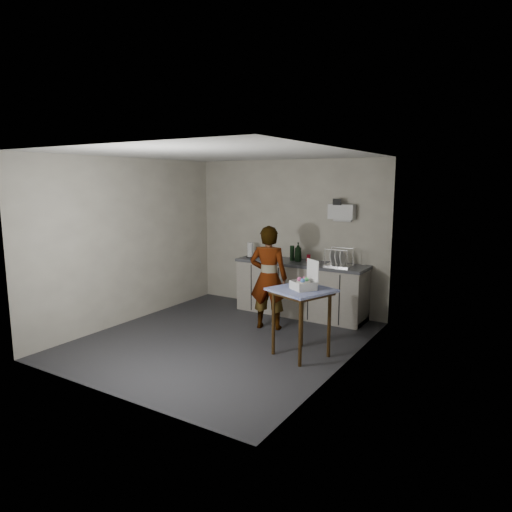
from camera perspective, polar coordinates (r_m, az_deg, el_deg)
The scene contains 15 objects.
ground at distance 6.64m, azimuth -4.23°, elevation -10.40°, with size 4.00×4.00×0.00m, color #2D2D32.
wall_back at distance 8.00m, azimuth 4.05°, elevation 2.61°, with size 3.60×0.02×2.60m, color #B1AB9A.
wall_right at distance 5.47m, azimuth 10.99°, elevation -0.74°, with size 0.02×4.00×2.60m, color #B1AB9A.
wall_left at distance 7.50m, azimuth -15.51°, elevation 1.83°, with size 0.02×4.00×2.60m, color #B1AB9A.
ceiling at distance 6.25m, azimuth -4.52°, elevation 12.58°, with size 3.60×4.00×0.01m, color white.
kitchen_counter at distance 7.72m, azimuth 5.60°, elevation -4.26°, with size 2.24×0.62×0.91m.
wall_shelf at distance 7.48m, azimuth 10.66°, elevation 5.43°, with size 0.42×0.18×0.37m.
side_table at distance 5.86m, azimuth 5.71°, elevation -5.19°, with size 0.88×0.88×0.89m.
standing_man at distance 6.92m, azimuth 1.58°, elevation -2.72°, with size 0.58×0.38×1.58m, color #B2A593.
soap_bottle at distance 7.62m, azimuth 5.28°, elevation 0.51°, with size 0.12×0.12×0.32m, color black.
soda_can at distance 7.62m, azimuth 6.58°, elevation -0.28°, with size 0.06×0.06×0.12m, color red.
dark_bottle at distance 7.71m, azimuth 4.53°, elevation 0.37°, with size 0.07×0.07×0.25m, color black.
paper_towel at distance 7.99m, azimuth -0.72°, elevation 0.71°, with size 0.15×0.15×0.27m.
dish_rack at distance 7.31m, azimuth 10.25°, elevation -0.75°, with size 0.41×0.31×0.29m.
bakery_box at distance 5.79m, azimuth 6.07°, elevation -3.36°, with size 0.37×0.37×0.37m.
Camera 1 is at (3.68, -5.05, 2.25)m, focal length 32.00 mm.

